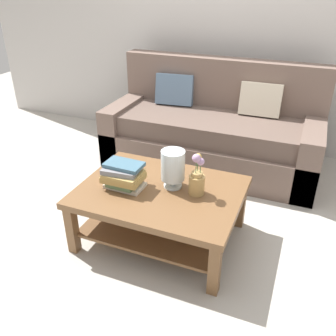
# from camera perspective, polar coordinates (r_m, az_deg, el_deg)

# --- Properties ---
(ground_plane) EXTENTS (10.00, 10.00, 0.00)m
(ground_plane) POSITION_cam_1_polar(r_m,az_deg,el_deg) (3.18, 1.37, -6.57)
(ground_plane) COLOR #B7B2A8
(back_wall) EXTENTS (6.40, 0.12, 2.70)m
(back_wall) POSITION_cam_1_polar(r_m,az_deg,el_deg) (4.22, 10.24, 21.56)
(back_wall) COLOR #BCB7B2
(back_wall) RESTS_ON ground
(couch) EXTENTS (2.14, 0.90, 1.06)m
(couch) POSITION_cam_1_polar(r_m,az_deg,el_deg) (3.82, 7.04, 5.72)
(couch) COLOR brown
(couch) RESTS_ON ground
(coffee_table) EXTENTS (1.17, 0.88, 0.44)m
(coffee_table) POSITION_cam_1_polar(r_m,az_deg,el_deg) (2.70, -1.17, -5.48)
(coffee_table) COLOR brown
(coffee_table) RESTS_ON ground
(book_stack_main) EXTENTS (0.30, 0.25, 0.19)m
(book_stack_main) POSITION_cam_1_polar(r_m,az_deg,el_deg) (2.64, -7.02, -1.11)
(book_stack_main) COLOR beige
(book_stack_main) RESTS_ON coffee_table
(glass_hurricane_vase) EXTENTS (0.17, 0.17, 0.29)m
(glass_hurricane_vase) POSITION_cam_1_polar(r_m,az_deg,el_deg) (2.59, 0.78, 0.27)
(glass_hurricane_vase) COLOR silver
(glass_hurricane_vase) RESTS_ON coffee_table
(flower_pitcher) EXTENTS (0.11, 0.11, 0.32)m
(flower_pitcher) POSITION_cam_1_polar(r_m,az_deg,el_deg) (2.54, 4.58, -1.74)
(flower_pitcher) COLOR tan
(flower_pitcher) RESTS_ON coffee_table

